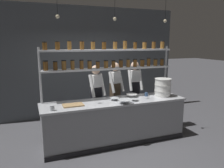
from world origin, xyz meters
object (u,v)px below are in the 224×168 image
container_stack (163,87)px  serving_cup_front (52,108)px  chef_left (96,95)px  chef_right (134,89)px  prep_bowl_near_left (132,96)px  prep_bowl_center_front (135,100)px  serving_cup_by_board (146,94)px  chef_center (115,91)px  prep_bowl_near_right (125,102)px  spice_shelf_unit (109,61)px  cutting_board (73,105)px  prep_bowl_center_back (114,99)px

container_stack → serving_cup_front: size_ratio=4.08×
chef_left → chef_right: (1.09, 0.18, 0.03)m
container_stack → prep_bowl_near_left: (-0.70, 0.17, -0.17)m
prep_bowl_center_front → serving_cup_by_board: serving_cup_by_board is taller
chef_center → prep_bowl_near_right: 1.08m
chef_center → serving_cup_front: 1.93m
spice_shelf_unit → serving_cup_by_board: spice_shelf_unit is taller
prep_bowl_center_front → cutting_board: bearing=174.7°
serving_cup_front → prep_bowl_center_front: bearing=2.1°
chef_right → prep_bowl_center_back: 1.14m
chef_right → serving_cup_front: chef_right is taller
container_stack → cutting_board: (-2.08, -0.03, -0.19)m
prep_bowl_center_front → serving_cup_front: bearing=-177.9°
chef_right → cutting_board: bearing=-150.0°
spice_shelf_unit → prep_bowl_center_front: bearing=-52.2°
prep_bowl_center_back → serving_cup_by_board: bearing=5.3°
spice_shelf_unit → chef_center: (0.32, 0.45, -0.80)m
spice_shelf_unit → serving_cup_front: 1.63m
spice_shelf_unit → serving_cup_by_board: bearing=-15.3°
chef_center → serving_cup_front: bearing=-163.7°
cutting_board → prep_bowl_center_back: 0.91m
prep_bowl_near_left → prep_bowl_near_right: 0.56m
chef_center → cutting_board: chef_center is taller
chef_left → serving_cup_front: size_ratio=16.20×
chef_center → container_stack: bearing=-58.1°
cutting_board → serving_cup_front: (-0.42, -0.18, 0.04)m
chef_center → container_stack: (0.86, -0.79, 0.17)m
spice_shelf_unit → chef_left: spice_shelf_unit is taller
cutting_board → prep_bowl_center_front: bearing=-5.3°
cutting_board → prep_bowl_near_left: size_ratio=1.58×
prep_bowl_near_left → prep_bowl_center_back: bearing=-164.8°
cutting_board → serving_cup_by_board: (1.72, 0.15, 0.03)m
prep_bowl_near_right → serving_cup_front: 1.44m
chef_right → prep_bowl_near_right: (-0.74, -1.06, 0.00)m
prep_bowl_center_back → serving_cup_front: 1.35m
prep_bowl_center_back → serving_cup_front: size_ratio=1.95×
container_stack → prep_bowl_near_left: size_ratio=1.61×
chef_right → prep_bowl_near_right: chef_right is taller
chef_left → prep_bowl_center_back: size_ratio=8.33×
cutting_board → prep_bowl_center_back: bearing=4.9°
chef_left → spice_shelf_unit: bearing=-63.5°
cutting_board → prep_bowl_center_back: (0.91, 0.08, 0.01)m
serving_cup_front → prep_bowl_center_back: bearing=11.2°
chef_center → prep_bowl_near_left: (0.16, -0.62, 0.00)m
chef_right → prep_bowl_center_back: bearing=-134.0°
chef_center → prep_bowl_center_front: chef_center is taller
container_stack → chef_center: bearing=137.2°
spice_shelf_unit → prep_bowl_near_left: bearing=-19.9°
chef_center → chef_left: bearing=-176.8°
spice_shelf_unit → prep_bowl_near_right: size_ratio=10.18×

